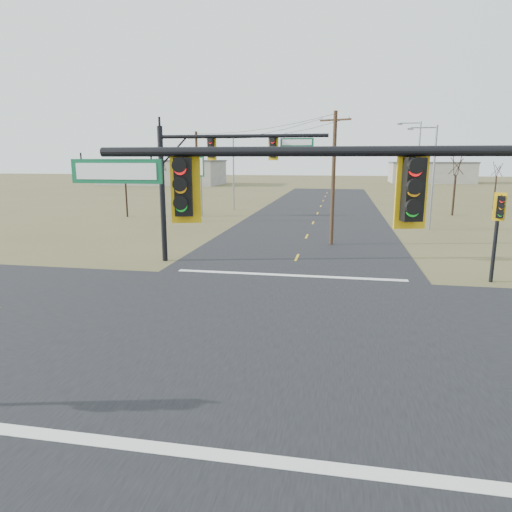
{
  "coord_description": "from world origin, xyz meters",
  "views": [
    {
      "loc": [
        2.54,
        -15.5,
        5.96
      ],
      "look_at": [
        -0.53,
        1.0,
        2.39
      ],
      "focal_mm": 32.0,
      "sensor_mm": 36.0,
      "label": 1
    }
  ],
  "objects_px": {
    "pedestal_signal_ne": "(499,217)",
    "highway_sign": "(189,174)",
    "streetlight_c": "(235,168)",
    "bare_tree_d": "(497,169)",
    "mast_arm_far": "(208,166)",
    "bare_tree_a": "(125,172)",
    "utility_pole_near": "(333,177)",
    "utility_pole_far": "(197,175)",
    "bare_tree_c": "(457,164)",
    "mast_arm_near": "(420,224)",
    "streetlight_a": "(431,172)",
    "bare_tree_b": "(162,163)",
    "streetlight_b": "(416,159)"
  },
  "relations": [
    {
      "from": "highway_sign",
      "to": "utility_pole_far",
      "type": "bearing_deg",
      "value": -57.34
    },
    {
      "from": "mast_arm_far",
      "to": "bare_tree_a",
      "type": "relative_size",
      "value": 1.62
    },
    {
      "from": "bare_tree_b",
      "to": "streetlight_c",
      "type": "bearing_deg",
      "value": -23.93
    },
    {
      "from": "utility_pole_near",
      "to": "highway_sign",
      "type": "xyz_separation_m",
      "value": [
        -15.21,
        14.14,
        -0.36
      ]
    },
    {
      "from": "bare_tree_d",
      "to": "streetlight_c",
      "type": "bearing_deg",
      "value": -167.65
    },
    {
      "from": "streetlight_c",
      "to": "bare_tree_b",
      "type": "relative_size",
      "value": 1.28
    },
    {
      "from": "mast_arm_far",
      "to": "highway_sign",
      "type": "bearing_deg",
      "value": 118.47
    },
    {
      "from": "utility_pole_far",
      "to": "bare_tree_c",
      "type": "xyz_separation_m",
      "value": [
        25.63,
        9.65,
        0.99
      ]
    },
    {
      "from": "streetlight_a",
      "to": "streetlight_c",
      "type": "distance_m",
      "value": 23.19
    },
    {
      "from": "bare_tree_d",
      "to": "bare_tree_b",
      "type": "bearing_deg",
      "value": -177.52
    },
    {
      "from": "bare_tree_a",
      "to": "bare_tree_c",
      "type": "bearing_deg",
      "value": 12.65
    },
    {
      "from": "streetlight_b",
      "to": "bare_tree_a",
      "type": "relative_size",
      "value": 1.79
    },
    {
      "from": "mast_arm_near",
      "to": "streetlight_b",
      "type": "height_order",
      "value": "streetlight_b"
    },
    {
      "from": "bare_tree_b",
      "to": "streetlight_b",
      "type": "bearing_deg",
      "value": 8.32
    },
    {
      "from": "mast_arm_far",
      "to": "streetlight_c",
      "type": "xyz_separation_m",
      "value": [
        -4.97,
        27.89,
        -0.68
      ]
    },
    {
      "from": "utility_pole_near",
      "to": "bare_tree_b",
      "type": "distance_m",
      "value": 34.38
    },
    {
      "from": "utility_pole_near",
      "to": "highway_sign",
      "type": "relative_size",
      "value": 1.46
    },
    {
      "from": "utility_pole_far",
      "to": "streetlight_b",
      "type": "relative_size",
      "value": 0.8
    },
    {
      "from": "bare_tree_d",
      "to": "pedestal_signal_ne",
      "type": "bearing_deg",
      "value": -106.54
    },
    {
      "from": "streetlight_a",
      "to": "bare_tree_a",
      "type": "distance_m",
      "value": 29.76
    },
    {
      "from": "mast_arm_far",
      "to": "utility_pole_near",
      "type": "xyz_separation_m",
      "value": [
        6.86,
        7.16,
        -0.82
      ]
    },
    {
      "from": "pedestal_signal_ne",
      "to": "utility_pole_near",
      "type": "height_order",
      "value": "utility_pole_near"
    },
    {
      "from": "streetlight_a",
      "to": "streetlight_c",
      "type": "relative_size",
      "value": 1.0
    },
    {
      "from": "bare_tree_d",
      "to": "mast_arm_near",
      "type": "bearing_deg",
      "value": -108.09
    },
    {
      "from": "streetlight_c",
      "to": "bare_tree_d",
      "type": "bearing_deg",
      "value": 21.37
    },
    {
      "from": "utility_pole_far",
      "to": "streetlight_b",
      "type": "xyz_separation_m",
      "value": [
        23.08,
        20.19,
        1.53
      ]
    },
    {
      "from": "mast_arm_near",
      "to": "utility_pole_near",
      "type": "xyz_separation_m",
      "value": [
        -1.9,
        24.43,
        -0.11
      ]
    },
    {
      "from": "pedestal_signal_ne",
      "to": "streetlight_a",
      "type": "bearing_deg",
      "value": 105.88
    },
    {
      "from": "bare_tree_a",
      "to": "utility_pole_far",
      "type": "bearing_deg",
      "value": -13.32
    },
    {
      "from": "highway_sign",
      "to": "bare_tree_d",
      "type": "distance_m",
      "value": 36.57
    },
    {
      "from": "pedestal_signal_ne",
      "to": "bare_tree_c",
      "type": "distance_m",
      "value": 29.27
    },
    {
      "from": "streetlight_c",
      "to": "bare_tree_a",
      "type": "distance_m",
      "value": 12.92
    },
    {
      "from": "streetlight_a",
      "to": "bare_tree_b",
      "type": "bearing_deg",
      "value": 156.24
    },
    {
      "from": "mast_arm_far",
      "to": "streetlight_b",
      "type": "xyz_separation_m",
      "value": [
        16.8,
        37.61,
        0.4
      ]
    },
    {
      "from": "pedestal_signal_ne",
      "to": "streetlight_a",
      "type": "xyz_separation_m",
      "value": [
        -0.08,
        17.59,
        1.66
      ]
    },
    {
      "from": "pedestal_signal_ne",
      "to": "highway_sign",
      "type": "distance_m",
      "value": 32.78
    },
    {
      "from": "streetlight_c",
      "to": "bare_tree_c",
      "type": "bearing_deg",
      "value": 7.08
    },
    {
      "from": "pedestal_signal_ne",
      "to": "bare_tree_b",
      "type": "height_order",
      "value": "bare_tree_b"
    },
    {
      "from": "streetlight_b",
      "to": "bare_tree_d",
      "type": "relative_size",
      "value": 1.79
    },
    {
      "from": "bare_tree_a",
      "to": "bare_tree_d",
      "type": "distance_m",
      "value": 43.19
    },
    {
      "from": "mast_arm_far",
      "to": "pedestal_signal_ne",
      "type": "relative_size",
      "value": 2.17
    },
    {
      "from": "mast_arm_far",
      "to": "highway_sign",
      "type": "height_order",
      "value": "mast_arm_far"
    },
    {
      "from": "utility_pole_near",
      "to": "streetlight_a",
      "type": "bearing_deg",
      "value": 47.36
    },
    {
      "from": "utility_pole_far",
      "to": "bare_tree_c",
      "type": "distance_m",
      "value": 27.41
    },
    {
      "from": "bare_tree_a",
      "to": "bare_tree_d",
      "type": "relative_size",
      "value": 1.0
    },
    {
      "from": "mast_arm_near",
      "to": "bare_tree_a",
      "type": "height_order",
      "value": "mast_arm_near"
    },
    {
      "from": "utility_pole_far",
      "to": "bare_tree_b",
      "type": "distance_m",
      "value": 18.24
    },
    {
      "from": "bare_tree_c",
      "to": "mast_arm_far",
      "type": "bearing_deg",
      "value": -125.57
    },
    {
      "from": "utility_pole_far",
      "to": "streetlight_b",
      "type": "height_order",
      "value": "streetlight_b"
    },
    {
      "from": "utility_pole_far",
      "to": "bare_tree_a",
      "type": "xyz_separation_m",
      "value": [
        -8.45,
        2.0,
        0.25
      ]
    }
  ]
}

